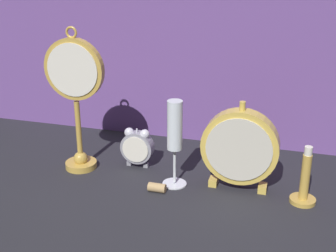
{
  "coord_description": "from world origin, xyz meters",
  "views": [
    {
      "loc": [
        0.3,
        -0.95,
        0.55
      ],
      "look_at": [
        0.0,
        0.08,
        0.13
      ],
      "focal_mm": 50.0,
      "sensor_mm": 36.0,
      "label": 1
    }
  ],
  "objects": [
    {
      "name": "fabric_backdrop_drape",
      "position": [
        0.0,
        0.33,
        0.38
      ],
      "size": [
        1.34,
        0.01,
        0.76
      ],
      "primitive_type": "cube",
      "color": "#6B478E",
      "rests_on": "ground_plane"
    },
    {
      "name": "mantel_clock_silver",
      "position": [
        0.18,
        0.06,
        0.11
      ],
      "size": [
        0.18,
        0.04,
        0.22
      ],
      "color": "gold",
      "rests_on": "ground_plane"
    },
    {
      "name": "alarm_clock_twin_bell",
      "position": [
        -0.09,
        0.1,
        0.06
      ],
      "size": [
        0.09,
        0.03,
        0.11
      ],
      "color": "gray",
      "rests_on": "ground_plane"
    },
    {
      "name": "wine_cork",
      "position": [
        0.0,
        -0.01,
        0.01
      ],
      "size": [
        0.04,
        0.02,
        0.02
      ],
      "primitive_type": "cylinder",
      "rotation": [
        0.0,
        1.57,
        0.0
      ],
      "color": "tan",
      "rests_on": "ground_plane"
    },
    {
      "name": "pocket_watch_on_stand",
      "position": [
        -0.23,
        0.05,
        0.2
      ],
      "size": [
        0.16,
        0.08,
        0.37
      ],
      "color": "gold",
      "rests_on": "ground_plane"
    },
    {
      "name": "brass_candlestick",
      "position": [
        0.34,
        0.03,
        0.05
      ],
      "size": [
        0.06,
        0.06,
        0.14
      ],
      "color": "gold",
      "rests_on": "ground_plane"
    },
    {
      "name": "champagne_flute",
      "position": [
        0.03,
        0.03,
        0.14
      ],
      "size": [
        0.06,
        0.06,
        0.22
      ],
      "color": "silver",
      "rests_on": "ground_plane"
    },
    {
      "name": "ground_plane",
      "position": [
        0.0,
        0.0,
        0.0
      ],
      "size": [
        4.0,
        4.0,
        0.0
      ],
      "primitive_type": "plane",
      "color": "#232328"
    }
  ]
}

